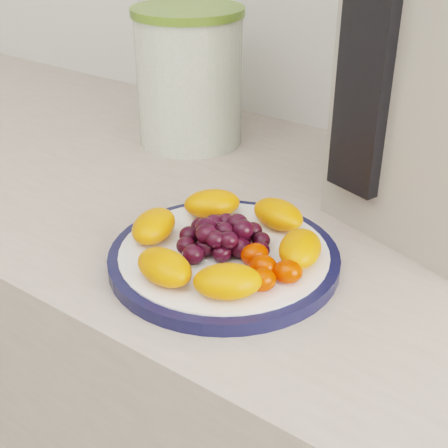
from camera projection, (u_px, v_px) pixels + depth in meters
The scene contains 6 objects.
plate_rim at pixel (224, 258), 0.68m from camera, with size 0.25×0.25×0.01m, color #101333.
plate_face at pixel (224, 257), 0.68m from camera, with size 0.23×0.23×0.02m, color white.
canister at pixel (189, 81), 0.96m from camera, with size 0.16×0.16×0.19m, color #415C13.
canister_lid at pixel (188, 11), 0.91m from camera, with size 0.17×0.17×0.01m, color #587826.
appliance_panel at pixel (366, 68), 0.66m from camera, with size 0.06×0.02×0.28m, color black.
fruit_plate at pixel (226, 240), 0.66m from camera, with size 0.22×0.22×0.04m.
Camera 1 is at (0.36, 0.60, 1.27)m, focal length 50.00 mm.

